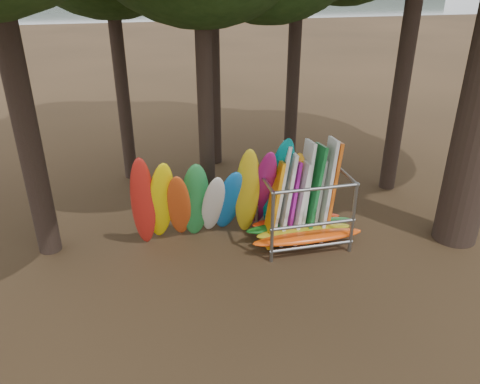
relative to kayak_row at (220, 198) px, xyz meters
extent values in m
plane|color=#47331E|center=(1.20, -1.44, -1.32)|extent=(120.00, 120.00, 0.00)
plane|color=gray|center=(1.20, 58.56, -1.32)|extent=(160.00, 160.00, 0.00)
cylinder|color=black|center=(-2.33, 5.06, 3.73)|extent=(0.43, 0.43, 10.10)
cylinder|color=black|center=(3.66, 5.03, 3.95)|extent=(0.46, 0.46, 10.55)
cylinder|color=black|center=(-0.14, 1.21, 3.82)|extent=(0.43, 0.43, 10.29)
ellipsoid|color=red|center=(-2.02, -0.12, 0.12)|extent=(0.62, 1.30, 3.00)
ellipsoid|color=yellow|center=(-1.57, -0.03, 0.05)|extent=(0.89, 1.71, 2.87)
ellipsoid|color=#CE4917|center=(-1.11, -0.05, -0.13)|extent=(0.79, 1.70, 2.51)
ellipsoid|color=#247E3B|center=(-0.66, 0.17, -0.11)|extent=(0.82, 1.04, 2.52)
ellipsoid|color=silver|center=(-0.21, 0.00, -0.21)|extent=(0.66, 1.60, 2.36)
ellipsoid|color=#1163B6|center=(0.25, 0.09, -0.19)|extent=(0.89, 1.61, 2.41)
ellipsoid|color=gold|center=(0.70, -0.14, 0.12)|extent=(0.81, 1.37, 2.99)
ellipsoid|color=#8A155B|center=(1.15, -0.03, 0.09)|extent=(0.71, 1.82, 2.96)
ellipsoid|color=#057D80|center=(1.61, 0.00, 0.19)|extent=(0.88, 1.33, 3.12)
ellipsoid|color=orange|center=(2.06, 0.09, -0.06)|extent=(0.65, 1.03, 2.61)
ellipsoid|color=#FF500E|center=(2.14, -1.05, -0.90)|extent=(3.05, 0.55, 0.24)
ellipsoid|color=gold|center=(2.14, -0.72, -0.90)|extent=(2.68, 0.55, 0.24)
ellipsoid|color=#16661E|center=(2.14, -0.40, -0.90)|extent=(3.09, 0.55, 0.24)
ellipsoid|color=red|center=(2.14, -0.12, -0.90)|extent=(2.59, 0.55, 0.24)
cube|color=orange|center=(1.33, -0.48, -0.12)|extent=(0.49, 0.76, 2.43)
cube|color=silver|center=(1.51, -0.32, 0.07)|extent=(0.58, 0.77, 2.81)
cube|color=silver|center=(1.69, -0.43, -0.04)|extent=(0.50, 0.76, 2.59)
cube|color=#A11A98|center=(1.87, -0.26, -0.18)|extent=(0.46, 0.79, 2.32)
cube|color=silver|center=(2.05, -0.46, -0.17)|extent=(0.46, 0.76, 2.32)
cube|color=silver|center=(2.24, -0.30, 0.07)|extent=(0.42, 0.80, 2.81)
cube|color=#176A2F|center=(2.42, -0.47, 0.04)|extent=(0.57, 0.82, 2.75)
cube|color=silver|center=(2.60, -0.26, -0.19)|extent=(0.39, 0.77, 2.30)
cube|color=silver|center=(2.78, -0.49, 0.12)|extent=(0.43, 0.79, 2.90)
cube|color=orange|center=(2.96, -0.33, 0.05)|extent=(0.44, 0.80, 2.77)
camera|label=1|loc=(-2.02, -10.98, 5.55)|focal=35.00mm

